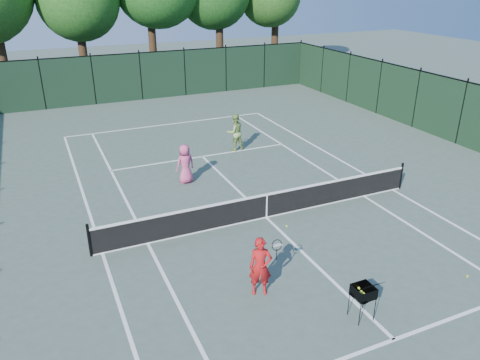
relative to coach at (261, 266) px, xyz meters
name	(u,v)px	position (x,y,z in m)	size (l,w,h in m)	color
ground	(266,218)	(2.02, 3.60, -0.81)	(90.00, 90.00, 0.00)	#46554A
sideline_doubles_left	(102,253)	(-3.46, 3.60, -0.81)	(0.10, 23.77, 0.01)	white
sideline_doubles_right	(393,190)	(7.51, 3.60, -0.81)	(0.10, 23.77, 0.01)	white
sideline_singles_left	(148,243)	(-2.09, 3.60, -0.81)	(0.10, 23.77, 0.01)	white
sideline_singles_right	(364,196)	(6.14, 3.60, -0.81)	(0.10, 23.77, 0.01)	white
baseline_far	(169,124)	(2.02, 15.48, -0.81)	(10.97, 0.10, 0.01)	white
service_line_near	(394,340)	(2.02, -2.80, -0.81)	(8.23, 0.10, 0.01)	white
service_line_far	(202,156)	(2.02, 10.00, -0.81)	(8.23, 0.10, 0.01)	white
center_service_line	(266,217)	(2.02, 3.60, -0.81)	(0.10, 12.80, 0.01)	white
tennis_net	(267,205)	(2.02, 3.60, -0.33)	(11.69, 0.09, 1.06)	black
fence_far	(141,77)	(2.02, 21.60, 0.69)	(24.00, 0.05, 3.00)	black
coach	(261,266)	(0.00, 0.00, 0.00)	(1.04, 0.58, 1.62)	#B11416
player_pink	(185,164)	(0.45, 7.55, -0.02)	(0.86, 0.65, 1.59)	#CF497B
player_green	(235,132)	(3.73, 10.20, 0.07)	(0.91, 0.73, 1.76)	#7FA150
ball_hopper	(363,292)	(1.79, -1.87, -0.05)	(0.55, 0.55, 0.91)	black
loose_ball_near_cart	(467,276)	(5.50, -1.73, -0.78)	(0.07, 0.07, 0.07)	gold
loose_ball_midcourt	(287,226)	(2.34, 2.74, -0.78)	(0.07, 0.07, 0.07)	#CAED30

